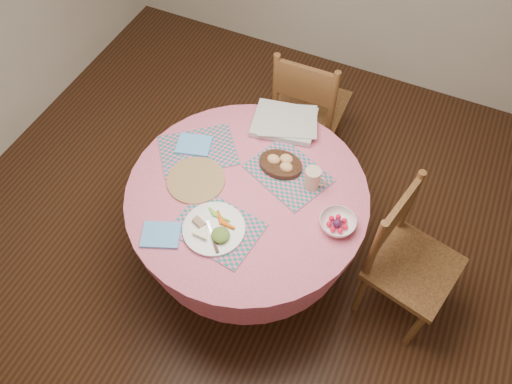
% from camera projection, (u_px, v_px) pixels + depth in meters
% --- Properties ---
extents(ground, '(4.00, 4.00, 0.00)m').
position_uv_depth(ground, '(249.00, 260.00, 3.14)').
color(ground, '#331C0F').
rests_on(ground, ground).
extents(room_envelope, '(4.01, 4.01, 2.71)m').
position_uv_depth(room_envelope, '(243.00, 33.00, 1.73)').
color(room_envelope, silver).
rests_on(room_envelope, ground).
extents(dining_table, '(1.24, 1.24, 0.75)m').
position_uv_depth(dining_table, '(248.00, 213.00, 2.68)').
color(dining_table, '#D66485').
rests_on(dining_table, ground).
extents(chair_right, '(0.50, 0.52, 0.94)m').
position_uv_depth(chair_right, '(406.00, 259.00, 2.60)').
color(chair_right, brown).
rests_on(chair_right, ground).
extents(chair_back, '(0.45, 0.43, 0.95)m').
position_uv_depth(chair_back, '(308.00, 106.00, 3.22)').
color(chair_back, brown).
rests_on(chair_back, ground).
extents(placemat_front, '(0.44, 0.35, 0.01)m').
position_uv_depth(placemat_front, '(218.00, 228.00, 2.40)').
color(placemat_front, '#147266').
rests_on(placemat_front, dining_table).
extents(placemat_left, '(0.50, 0.49, 0.01)m').
position_uv_depth(placemat_left, '(198.00, 150.00, 2.67)').
color(placemat_left, '#147266').
rests_on(placemat_left, dining_table).
extents(placemat_back, '(0.49, 0.43, 0.01)m').
position_uv_depth(placemat_back, '(288.00, 173.00, 2.59)').
color(placemat_back, '#147266').
rests_on(placemat_back, dining_table).
extents(wicker_trivet, '(0.30, 0.30, 0.01)m').
position_uv_depth(wicker_trivet, '(196.00, 180.00, 2.56)').
color(wicker_trivet, olive).
rests_on(wicker_trivet, dining_table).
extents(napkin_near, '(0.22, 0.20, 0.01)m').
position_uv_depth(napkin_near, '(161.00, 235.00, 2.37)').
color(napkin_near, '#5CA2EE').
rests_on(napkin_near, dining_table).
extents(napkin_far, '(0.21, 0.18, 0.01)m').
position_uv_depth(napkin_far, '(194.00, 145.00, 2.68)').
color(napkin_far, '#5CA2EE').
rests_on(napkin_far, placemat_left).
extents(dinner_plate, '(0.30, 0.30, 0.05)m').
position_uv_depth(dinner_plate, '(214.00, 229.00, 2.37)').
color(dinner_plate, white).
rests_on(dinner_plate, placemat_front).
extents(bread_bowl, '(0.23, 0.23, 0.08)m').
position_uv_depth(bread_bowl, '(281.00, 164.00, 2.58)').
color(bread_bowl, black).
rests_on(bread_bowl, placemat_back).
extents(latte_mug, '(0.12, 0.08, 0.12)m').
position_uv_depth(latte_mug, '(313.00, 178.00, 2.49)').
color(latte_mug, '#CEB08D').
rests_on(latte_mug, placemat_back).
extents(fruit_bowl, '(0.22, 0.22, 0.06)m').
position_uv_depth(fruit_bowl, '(337.00, 223.00, 2.38)').
color(fruit_bowl, white).
rests_on(fruit_bowl, dining_table).
extents(newspaper_stack, '(0.41, 0.35, 0.04)m').
position_uv_depth(newspaper_stack, '(285.00, 122.00, 2.76)').
color(newspaper_stack, silver).
rests_on(newspaper_stack, dining_table).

